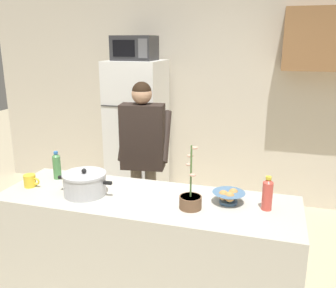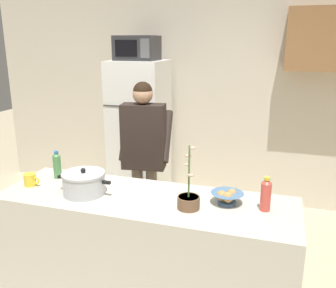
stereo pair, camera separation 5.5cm
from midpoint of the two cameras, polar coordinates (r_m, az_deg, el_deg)
name	(u,v)px [view 1 (the left image)]	position (r m, az deg, el deg)	size (l,w,h in m)	color
back_wall_unit	(226,91)	(4.59, 8.68, 8.21)	(6.00, 0.48, 2.60)	beige
kitchen_island	(147,254)	(2.85, -3.85, -16.83)	(2.14, 0.68, 0.92)	beige
refrigerator	(137,134)	(4.55, -5.16, 1.62)	(0.64, 0.68, 1.78)	white
microwave	(135,48)	(4.39, -5.61, 14.69)	(0.48, 0.37, 0.28)	#2D2D30
person_near_pot	(143,145)	(3.55, -4.38, -0.23)	(0.54, 0.47, 1.64)	#726656
cooking_pot	(85,184)	(2.73, -13.44, -6.06)	(0.42, 0.31, 0.20)	silver
coffee_mug	(30,181)	(3.01, -21.23, -5.37)	(0.13, 0.09, 0.10)	yellow
bread_bowl	(229,196)	(2.55, 8.84, -8.10)	(0.23, 0.23, 0.10)	#4C7299
bottle_near_edge	(267,194)	(2.49, 14.65, -7.51)	(0.07, 0.07, 0.23)	#D84C3F
bottle_mid_counter	(57,165)	(3.08, -17.48, -3.22)	(0.06, 0.06, 0.23)	#4C8C4C
potted_orchid	(191,199)	(2.45, 2.88, -8.63)	(0.15, 0.15, 0.44)	brown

